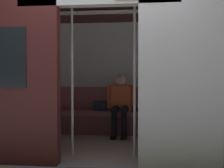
# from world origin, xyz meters

# --- Properties ---
(ground_plane) EXTENTS (60.00, 60.00, 0.00)m
(ground_plane) POSITION_xyz_m (0.00, 0.00, 0.00)
(ground_plane) COLOR gray
(train_car) EXTENTS (6.40, 2.50, 2.33)m
(train_car) POSITION_xyz_m (0.07, -1.09, 1.52)
(train_car) COLOR silver
(train_car) RESTS_ON ground_plane
(bench_seat) EXTENTS (3.06, 0.44, 0.46)m
(bench_seat) POSITION_xyz_m (0.00, -1.99, 0.35)
(bench_seat) COLOR #935156
(bench_seat) RESTS_ON ground_plane
(person_seated) EXTENTS (0.55, 0.68, 1.18)m
(person_seated) POSITION_xyz_m (-0.13, -1.94, 0.68)
(person_seated) COLOR #CC5933
(person_seated) RESTS_ON ground_plane
(handbag) EXTENTS (0.26, 0.15, 0.17)m
(handbag) POSITION_xyz_m (0.30, -2.07, 0.54)
(handbag) COLOR #262D4C
(handbag) RESTS_ON bench_seat
(book) EXTENTS (0.21, 0.26, 0.03)m
(book) POSITION_xyz_m (-0.54, -2.05, 0.47)
(book) COLOR #B22D2D
(book) RESTS_ON bench_seat
(grab_pole_door) EXTENTS (0.04, 0.04, 2.19)m
(grab_pole_door) POSITION_xyz_m (0.44, -0.45, 1.10)
(grab_pole_door) COLOR silver
(grab_pole_door) RESTS_ON ground_plane
(grab_pole_far) EXTENTS (0.04, 0.04, 2.19)m
(grab_pole_far) POSITION_xyz_m (-0.44, -0.45, 1.10)
(grab_pole_far) COLOR silver
(grab_pole_far) RESTS_ON ground_plane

